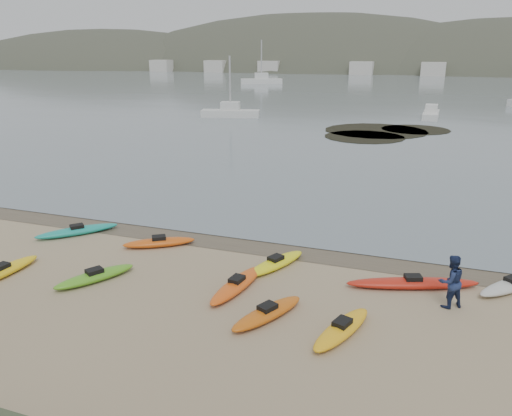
% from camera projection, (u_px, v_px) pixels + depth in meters
% --- Properties ---
extents(ground, '(600.00, 600.00, 0.00)m').
position_uv_depth(ground, '(256.00, 241.00, 21.30)').
color(ground, tan).
rests_on(ground, ground).
extents(wet_sand, '(60.00, 60.00, 0.00)m').
position_uv_depth(wet_sand, '(254.00, 244.00, 21.03)').
color(wet_sand, brown).
rests_on(wet_sand, ground).
extents(water, '(1200.00, 1200.00, 0.00)m').
position_uv_depth(water, '(427.00, 63.00, 290.69)').
color(water, slate).
rests_on(water, ground).
extents(kayaks, '(21.97, 9.44, 0.34)m').
position_uv_depth(kayaks, '(202.00, 274.00, 17.83)').
color(kayaks, red).
rests_on(kayaks, ground).
extents(person_east, '(1.08, 1.03, 1.76)m').
position_uv_depth(person_east, '(451.00, 281.00, 15.66)').
color(person_east, navy).
rests_on(person_east, ground).
extents(kelp_mats, '(12.15, 13.22, 0.04)m').
position_uv_depth(kelp_mats, '(382.00, 132.00, 48.93)').
color(kelp_mats, black).
rests_on(kelp_mats, water).
extents(moored_boats, '(88.54, 89.85, 1.34)m').
position_uv_depth(moored_boats, '(387.00, 90.00, 92.30)').
color(moored_boats, silver).
rests_on(moored_boats, ground).
extents(far_town, '(199.00, 5.00, 4.00)m').
position_uv_depth(far_town, '(436.00, 69.00, 148.99)').
color(far_town, beige).
rests_on(far_town, ground).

